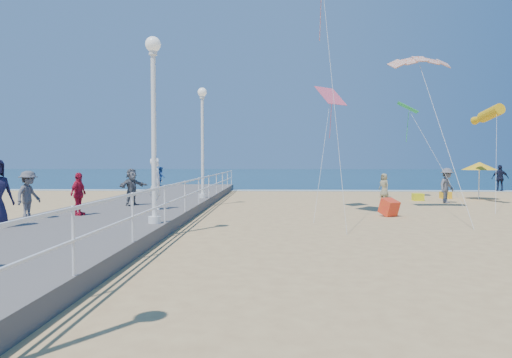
{
  "coord_description": "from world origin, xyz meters",
  "views": [
    {
      "loc": [
        -1.94,
        -12.94,
        2.19
      ],
      "look_at": [
        -2.5,
        2.0,
        1.6
      ],
      "focal_mm": 32.0,
      "sensor_mm": 36.0,
      "label": 1
    }
  ],
  "objects_px": {
    "spectator_3": "(78,194)",
    "spectator_5": "(132,187)",
    "beach_umbrella": "(479,166)",
    "beach_chair_right": "(446,195)",
    "beach_chair_left": "(418,197)",
    "lamp_post_mid": "(154,109)",
    "spectator_2": "(28,195)",
    "woman_holding_toddler": "(156,184)",
    "beach_walker_c": "(384,185)",
    "beach_walker_b": "(500,178)",
    "toddler_held": "(161,177)",
    "box_kite": "(389,209)",
    "beach_walker_a": "(447,186)",
    "lamp_post_far": "(202,131)"
  },
  "relations": [
    {
      "from": "lamp_post_mid",
      "to": "box_kite",
      "type": "distance_m",
      "value": 10.09
    },
    {
      "from": "lamp_post_mid",
      "to": "spectator_2",
      "type": "relative_size",
      "value": 3.57
    },
    {
      "from": "beach_walker_a",
      "to": "lamp_post_mid",
      "type": "bearing_deg",
      "value": 177.68
    },
    {
      "from": "beach_walker_c",
      "to": "lamp_post_mid",
      "type": "bearing_deg",
      "value": -66.17
    },
    {
      "from": "lamp_post_mid",
      "to": "beach_chair_left",
      "type": "relative_size",
      "value": 9.67
    },
    {
      "from": "woman_holding_toddler",
      "to": "box_kite",
      "type": "distance_m",
      "value": 9.08
    },
    {
      "from": "beach_walker_a",
      "to": "beach_chair_left",
      "type": "distance_m",
      "value": 1.91
    },
    {
      "from": "lamp_post_mid",
      "to": "spectator_3",
      "type": "relative_size",
      "value": 3.77
    },
    {
      "from": "lamp_post_mid",
      "to": "beach_chair_left",
      "type": "height_order",
      "value": "lamp_post_mid"
    },
    {
      "from": "beach_chair_left",
      "to": "woman_holding_toddler",
      "type": "bearing_deg",
      "value": -144.67
    },
    {
      "from": "spectator_2",
      "to": "box_kite",
      "type": "distance_m",
      "value": 12.91
    },
    {
      "from": "toddler_held",
      "to": "beach_umbrella",
      "type": "height_order",
      "value": "beach_umbrella"
    },
    {
      "from": "toddler_held",
      "to": "beach_walker_b",
      "type": "bearing_deg",
      "value": -68.2
    },
    {
      "from": "beach_walker_c",
      "to": "spectator_2",
      "type": "bearing_deg",
      "value": -77.31
    },
    {
      "from": "beach_walker_b",
      "to": "beach_walker_c",
      "type": "relative_size",
      "value": 1.33
    },
    {
      "from": "lamp_post_mid",
      "to": "beach_walker_c",
      "type": "bearing_deg",
      "value": 55.51
    },
    {
      "from": "spectator_5",
      "to": "beach_walker_c",
      "type": "relative_size",
      "value": 1.04
    },
    {
      "from": "beach_walker_b",
      "to": "beach_umbrella",
      "type": "xyz_separation_m",
      "value": [
        -4.5,
        -6.78,
        0.95
      ]
    },
    {
      "from": "beach_walker_b",
      "to": "beach_chair_left",
      "type": "relative_size",
      "value": 3.49
    },
    {
      "from": "lamp_post_mid",
      "to": "toddler_held",
      "type": "height_order",
      "value": "lamp_post_mid"
    },
    {
      "from": "lamp_post_far",
      "to": "beach_walker_b",
      "type": "relative_size",
      "value": 2.77
    },
    {
      "from": "woman_holding_toddler",
      "to": "spectator_3",
      "type": "height_order",
      "value": "woman_holding_toddler"
    },
    {
      "from": "woman_holding_toddler",
      "to": "spectator_2",
      "type": "relative_size",
      "value": 1.28
    },
    {
      "from": "spectator_3",
      "to": "spectator_5",
      "type": "bearing_deg",
      "value": -4.71
    },
    {
      "from": "lamp_post_mid",
      "to": "spectator_2",
      "type": "xyz_separation_m",
      "value": [
        -4.12,
        0.79,
        -2.51
      ]
    },
    {
      "from": "beach_umbrella",
      "to": "beach_chair_left",
      "type": "bearing_deg",
      "value": -166.01
    },
    {
      "from": "beach_walker_b",
      "to": "beach_walker_c",
      "type": "bearing_deg",
      "value": 38.27
    },
    {
      "from": "spectator_2",
      "to": "beach_umbrella",
      "type": "distance_m",
      "value": 23.04
    },
    {
      "from": "beach_walker_c",
      "to": "spectator_5",
      "type": "bearing_deg",
      "value": -84.18
    },
    {
      "from": "lamp_post_mid",
      "to": "lamp_post_far",
      "type": "distance_m",
      "value": 9.0
    },
    {
      "from": "lamp_post_far",
      "to": "box_kite",
      "type": "bearing_deg",
      "value": -25.64
    },
    {
      "from": "beach_chair_right",
      "to": "lamp_post_mid",
      "type": "bearing_deg",
      "value": -133.97
    },
    {
      "from": "lamp_post_mid",
      "to": "spectator_5",
      "type": "relative_size",
      "value": 3.56
    },
    {
      "from": "toddler_held",
      "to": "beach_chair_right",
      "type": "height_order",
      "value": "toddler_held"
    },
    {
      "from": "beach_walker_b",
      "to": "beach_walker_c",
      "type": "distance_m",
      "value": 11.01
    },
    {
      "from": "lamp_post_mid",
      "to": "spectator_3",
      "type": "distance_m",
      "value": 4.33
    },
    {
      "from": "woman_holding_toddler",
      "to": "beach_umbrella",
      "type": "bearing_deg",
      "value": -75.76
    },
    {
      "from": "spectator_3",
      "to": "beach_chair_right",
      "type": "height_order",
      "value": "spectator_3"
    },
    {
      "from": "spectator_2",
      "to": "box_kite",
      "type": "xyz_separation_m",
      "value": [
        12.11,
        4.38,
        -0.85
      ]
    },
    {
      "from": "woman_holding_toddler",
      "to": "beach_walker_a",
      "type": "xyz_separation_m",
      "value": [
        13.36,
        7.3,
        -0.44
      ]
    },
    {
      "from": "lamp_post_mid",
      "to": "spectator_3",
      "type": "height_order",
      "value": "lamp_post_mid"
    },
    {
      "from": "box_kite",
      "to": "beach_chair_left",
      "type": "distance_m",
      "value": 8.09
    },
    {
      "from": "beach_walker_a",
      "to": "box_kite",
      "type": "bearing_deg",
      "value": -171.04
    },
    {
      "from": "spectator_2",
      "to": "spectator_5",
      "type": "xyz_separation_m",
      "value": [
        1.84,
        4.41,
        0.0
      ]
    },
    {
      "from": "woman_holding_toddler",
      "to": "beach_walker_a",
      "type": "bearing_deg",
      "value": -78.16
    },
    {
      "from": "woman_holding_toddler",
      "to": "beach_walker_c",
      "type": "xyz_separation_m",
      "value": [
        11.01,
        10.94,
        -0.63
      ]
    },
    {
      "from": "beach_umbrella",
      "to": "beach_chair_right",
      "type": "bearing_deg",
      "value": 161.13
    },
    {
      "from": "beach_chair_left",
      "to": "beach_chair_right",
      "type": "height_order",
      "value": "same"
    },
    {
      "from": "beach_umbrella",
      "to": "beach_walker_c",
      "type": "bearing_deg",
      "value": 165.79
    },
    {
      "from": "woman_holding_toddler",
      "to": "toddler_held",
      "type": "relative_size",
      "value": 2.66
    }
  ]
}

